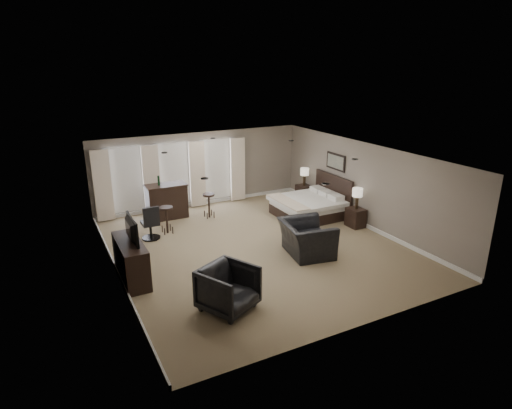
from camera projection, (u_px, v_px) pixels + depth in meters
name	position (u px, v px, depth m)	size (l,w,h in m)	color
room	(256.00, 203.00, 11.47)	(7.60, 8.60, 2.64)	#816F51
window_bay	(174.00, 176.00, 14.52)	(5.25, 0.20, 2.30)	silver
bed	(306.00, 198.00, 14.00)	(2.04, 1.95, 1.30)	silver
nightstand_near	(356.00, 218.00, 13.28)	(0.44, 0.54, 0.59)	black
nightstand_far	(304.00, 193.00, 15.72)	(0.45, 0.55, 0.60)	black
lamp_near	(357.00, 199.00, 13.09)	(0.32, 0.32, 0.65)	beige
lamp_far	(304.00, 177.00, 15.52)	(0.31, 0.31, 0.65)	beige
wall_art	(336.00, 162.00, 14.14)	(0.04, 0.96, 0.56)	slate
dresser	(131.00, 261.00, 9.98)	(0.54, 1.66, 0.96)	black
tv	(129.00, 239.00, 9.81)	(1.02, 0.59, 0.13)	black
armchair_near	(307.00, 233.00, 11.28)	(1.39, 0.90, 1.21)	black
armchair_far	(228.00, 287.00, 8.75)	(1.01, 0.95, 1.04)	black
bar_counter	(167.00, 201.00, 13.95)	(1.31, 0.68, 1.14)	black
bar_stool_left	(167.00, 220.00, 12.73)	(0.39, 0.39, 0.83)	black
bar_stool_right	(209.00, 206.00, 14.03)	(0.38, 0.38, 0.81)	black
desk_chair	(150.00, 222.00, 12.29)	(0.53, 0.53, 1.03)	black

